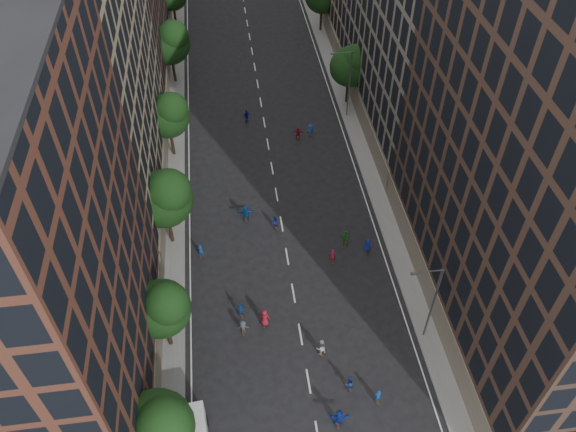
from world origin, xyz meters
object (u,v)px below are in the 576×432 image
object	(u,v)px
streetlamp_far	(348,81)
skater_2	(349,383)
skater_1	(378,396)
streetlamp_near	(431,300)

from	to	relation	value
streetlamp_far	skater_2	world-z (taller)	streetlamp_far
streetlamp_far	skater_1	distance (m)	39.00
streetlamp_far	skater_2	distance (m)	37.96
skater_1	skater_2	world-z (taller)	skater_1
streetlamp_near	skater_1	xyz separation A→B (m)	(-5.24, -5.40, -4.40)
streetlamp_near	skater_2	world-z (taller)	streetlamp_near
streetlamp_far	skater_1	world-z (taller)	streetlamp_far
streetlamp_far	skater_1	bearing A→B (deg)	-97.77
streetlamp_far	skater_1	size ratio (longest dim) A/B	5.87
streetlamp_near	skater_1	size ratio (longest dim) A/B	5.87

